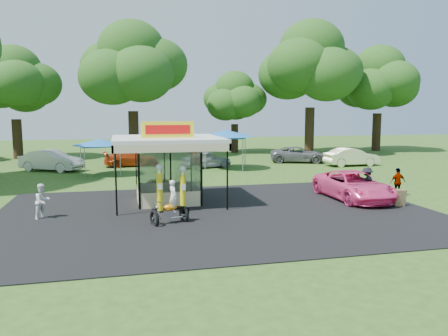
{
  "coord_description": "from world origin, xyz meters",
  "views": [
    {
      "loc": [
        -4.31,
        -17.27,
        4.67
      ],
      "look_at": [
        0.76,
        4.0,
        1.83
      ],
      "focal_mm": 35.0,
      "sensor_mm": 36.0,
      "label": 1
    }
  ],
  "objects_px": {
    "pink_sedan": "(353,186)",
    "bg_car_a": "(51,161)",
    "bg_car_c": "(207,159)",
    "bg_car_d": "(299,155)",
    "spectator_west": "(42,201)",
    "tent_east": "(226,134)",
    "spectator_east_b": "(398,182)",
    "tent_west": "(99,142)",
    "spectator_east_a": "(367,183)",
    "bg_car_e": "(352,157)",
    "kiosk_car": "(164,186)",
    "gas_pump_right": "(183,190)",
    "gas_pump_left": "(160,189)",
    "a_frame_sign": "(400,198)",
    "bg_car_b": "(131,159)",
    "motorcycle": "(172,206)",
    "gas_station_kiosk": "(167,168)"
  },
  "relations": [
    {
      "from": "pink_sedan",
      "to": "bg_car_a",
      "type": "relative_size",
      "value": 1.09
    },
    {
      "from": "bg_car_c",
      "to": "bg_car_d",
      "type": "height_order",
      "value": "bg_car_d"
    },
    {
      "from": "spectator_west",
      "to": "bg_car_c",
      "type": "distance_m",
      "value": 18.61
    },
    {
      "from": "bg_car_c",
      "to": "tent_east",
      "type": "bearing_deg",
      "value": -143.51
    },
    {
      "from": "spectator_west",
      "to": "spectator_east_b",
      "type": "distance_m",
      "value": 18.31
    },
    {
      "from": "tent_west",
      "to": "spectator_east_b",
      "type": "bearing_deg",
      "value": -36.61
    },
    {
      "from": "spectator_west",
      "to": "spectator_east_a",
      "type": "distance_m",
      "value": 16.3
    },
    {
      "from": "pink_sedan",
      "to": "bg_car_e",
      "type": "height_order",
      "value": "bg_car_e"
    },
    {
      "from": "kiosk_car",
      "to": "spectator_east_b",
      "type": "bearing_deg",
      "value": -105.6
    },
    {
      "from": "gas_pump_right",
      "to": "spectator_east_a",
      "type": "height_order",
      "value": "gas_pump_right"
    },
    {
      "from": "gas_pump_left",
      "to": "bg_car_a",
      "type": "xyz_separation_m",
      "value": [
        -7.04,
        16.34,
        -0.27
      ]
    },
    {
      "from": "a_frame_sign",
      "to": "pink_sedan",
      "type": "xyz_separation_m",
      "value": [
        -1.29,
        2.2,
        0.31
      ]
    },
    {
      "from": "gas_pump_right",
      "to": "bg_car_a",
      "type": "relative_size",
      "value": 0.43
    },
    {
      "from": "bg_car_d",
      "to": "tent_east",
      "type": "xyz_separation_m",
      "value": [
        -7.61,
        -2.87,
        2.16
      ]
    },
    {
      "from": "spectator_east_b",
      "to": "tent_east",
      "type": "height_order",
      "value": "tent_east"
    },
    {
      "from": "bg_car_b",
      "to": "bg_car_e",
      "type": "bearing_deg",
      "value": -108.41
    },
    {
      "from": "motorcycle",
      "to": "tent_east",
      "type": "relative_size",
      "value": 0.42
    },
    {
      "from": "spectator_east_b",
      "to": "tent_east",
      "type": "bearing_deg",
      "value": -64.98
    },
    {
      "from": "gas_station_kiosk",
      "to": "a_frame_sign",
      "type": "xyz_separation_m",
      "value": [
        10.97,
        -3.83,
        -1.34
      ]
    },
    {
      "from": "motorcycle",
      "to": "tent_east",
      "type": "xyz_separation_m",
      "value": [
        6.35,
        16.55,
        2.14
      ]
    },
    {
      "from": "gas_station_kiosk",
      "to": "spectator_west",
      "type": "relative_size",
      "value": 3.46
    },
    {
      "from": "spectator_west",
      "to": "gas_station_kiosk",
      "type": "bearing_deg",
      "value": -28.61
    },
    {
      "from": "a_frame_sign",
      "to": "tent_east",
      "type": "height_order",
      "value": "tent_east"
    },
    {
      "from": "gas_pump_left",
      "to": "bg_car_d",
      "type": "xyz_separation_m",
      "value": [
        14.27,
        17.29,
        -0.37
      ]
    },
    {
      "from": "gas_pump_left",
      "to": "spectator_east_b",
      "type": "relative_size",
      "value": 1.45
    },
    {
      "from": "bg_car_a",
      "to": "kiosk_car",
      "type": "bearing_deg",
      "value": -117.6
    },
    {
      "from": "bg_car_d",
      "to": "tent_east",
      "type": "distance_m",
      "value": 8.41
    },
    {
      "from": "motorcycle",
      "to": "tent_west",
      "type": "bearing_deg",
      "value": 83.71
    },
    {
      "from": "bg_car_b",
      "to": "tent_east",
      "type": "xyz_separation_m",
      "value": [
        7.48,
        -3.5,
        2.21
      ]
    },
    {
      "from": "motorcycle",
      "to": "tent_west",
      "type": "height_order",
      "value": "tent_west"
    },
    {
      "from": "gas_pump_right",
      "to": "bg_car_a",
      "type": "xyz_separation_m",
      "value": [
        -8.11,
        16.45,
        -0.22
      ]
    },
    {
      "from": "bg_car_b",
      "to": "bg_car_e",
      "type": "xyz_separation_m",
      "value": [
        18.5,
        -4.09,
        0.1
      ]
    },
    {
      "from": "bg_car_b",
      "to": "kiosk_car",
      "type": "bearing_deg",
      "value": -179.9
    },
    {
      "from": "kiosk_car",
      "to": "bg_car_a",
      "type": "xyz_separation_m",
      "value": [
        -7.65,
        11.88,
        0.34
      ]
    },
    {
      "from": "bg_car_b",
      "to": "tent_east",
      "type": "height_order",
      "value": "tent_east"
    },
    {
      "from": "bg_car_e",
      "to": "gas_pump_left",
      "type": "bearing_deg",
      "value": 126.55
    },
    {
      "from": "gas_station_kiosk",
      "to": "spectator_west",
      "type": "bearing_deg",
      "value": -158.34
    },
    {
      "from": "gas_station_kiosk",
      "to": "bg_car_e",
      "type": "height_order",
      "value": "gas_station_kiosk"
    },
    {
      "from": "bg_car_d",
      "to": "tent_east",
      "type": "relative_size",
      "value": 1.14
    },
    {
      "from": "bg_car_b",
      "to": "spectator_west",
      "type": "bearing_deg",
      "value": 160.67
    },
    {
      "from": "a_frame_sign",
      "to": "kiosk_car",
      "type": "relative_size",
      "value": 0.31
    },
    {
      "from": "tent_east",
      "to": "kiosk_car",
      "type": "bearing_deg",
      "value": -121.28
    },
    {
      "from": "spectator_west",
      "to": "bg_car_a",
      "type": "relative_size",
      "value": 0.31
    },
    {
      "from": "gas_station_kiosk",
      "to": "spectator_east_a",
      "type": "distance_m",
      "value": 10.72
    },
    {
      "from": "gas_station_kiosk",
      "to": "spectator_west",
      "type": "height_order",
      "value": "gas_station_kiosk"
    },
    {
      "from": "spectator_east_a",
      "to": "gas_pump_right",
      "type": "bearing_deg",
      "value": -23.83
    },
    {
      "from": "gas_pump_right",
      "to": "bg_car_e",
      "type": "distance_m",
      "value": 21.7
    },
    {
      "from": "gas_station_kiosk",
      "to": "tent_east",
      "type": "distance_m",
      "value": 13.64
    },
    {
      "from": "pink_sedan",
      "to": "bg_car_c",
      "type": "xyz_separation_m",
      "value": [
        -5.03,
        14.84,
        -0.05
      ]
    },
    {
      "from": "gas_pump_right",
      "to": "spectator_west",
      "type": "bearing_deg",
      "value": 179.03
    }
  ]
}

